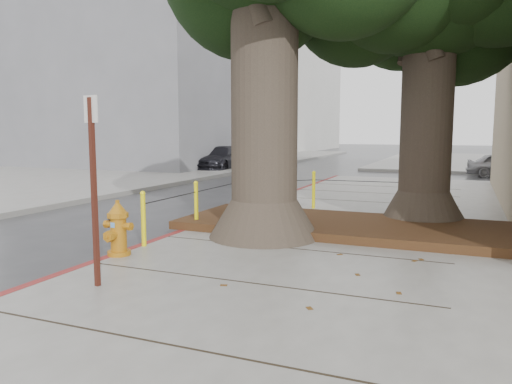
# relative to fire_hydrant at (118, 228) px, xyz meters

# --- Properties ---
(ground) EXTENTS (140.00, 140.00, 0.00)m
(ground) POSITION_rel_fire_hydrant_xyz_m (1.90, -0.53, -0.58)
(ground) COLOR #28282B
(ground) RESTS_ON ground
(sidewalk_opposite) EXTENTS (14.00, 60.00, 0.15)m
(sidewalk_opposite) POSITION_rel_fire_hydrant_xyz_m (-12.10, 9.47, -0.50)
(sidewalk_opposite) COLOR slate
(sidewalk_opposite) RESTS_ON ground
(curb_red) EXTENTS (0.14, 26.00, 0.16)m
(curb_red) POSITION_rel_fire_hydrant_xyz_m (-0.10, 1.97, -0.50)
(curb_red) COLOR maroon
(curb_red) RESTS_ON ground
(planter_bed) EXTENTS (6.40, 2.60, 0.16)m
(planter_bed) POSITION_rel_fire_hydrant_xyz_m (2.80, 3.37, -0.35)
(planter_bed) COLOR black
(planter_bed) RESTS_ON sidewalk_main
(building_far_grey) EXTENTS (12.00, 16.00, 12.00)m
(building_far_grey) POSITION_rel_fire_hydrant_xyz_m (-13.10, 21.47, 5.42)
(building_far_grey) COLOR slate
(building_far_grey) RESTS_ON ground
(building_far_white) EXTENTS (12.00, 18.00, 15.00)m
(building_far_white) POSITION_rel_fire_hydrant_xyz_m (-15.10, 44.47, 6.92)
(building_far_white) COLOR silver
(building_far_white) RESTS_ON ground
(bollard_ring) EXTENTS (3.79, 5.39, 0.95)m
(bollard_ring) POSITION_rel_fire_hydrant_xyz_m (1.03, 3.85, 0.09)
(bollard_ring) COLOR yellow
(bollard_ring) RESTS_ON sidewalk_main
(fire_hydrant) EXTENTS (0.46, 0.41, 0.87)m
(fire_hydrant) POSITION_rel_fire_hydrant_xyz_m (0.00, 0.00, 0.00)
(fire_hydrant) COLOR #BB7213
(fire_hydrant) RESTS_ON sidewalk_main
(signpost) EXTENTS (0.23, 0.07, 2.37)m
(signpost) POSITION_rel_fire_hydrant_xyz_m (0.75, -1.38, 0.92)
(signpost) COLOR #471911
(signpost) RESTS_ON sidewalk_main
(car_silver) EXTENTS (3.25, 1.41, 1.09)m
(car_silver) POSITION_rel_fire_hydrant_xyz_m (6.64, 18.64, -0.03)
(car_silver) COLOR #929297
(car_silver) RESTS_ON ground
(car_dark) EXTENTS (2.03, 4.46, 1.27)m
(car_dark) POSITION_rel_fire_hydrant_xyz_m (-6.90, 17.27, 0.06)
(car_dark) COLOR black
(car_dark) RESTS_ON ground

